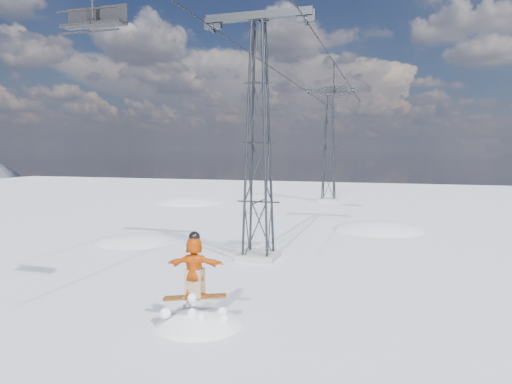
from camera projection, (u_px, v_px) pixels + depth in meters
The scene contains 8 objects.
ground at pixel (162, 316), 14.30m from camera, with size 120.00×120.00×0.00m, color white.
snow_terrain at pixel (238, 333), 36.82m from camera, with size 39.00×37.00×22.00m.
lift_tower_near at pixel (258, 144), 21.19m from camera, with size 5.20×1.80×11.43m.
lift_tower_far at pixel (329, 147), 45.05m from camera, with size 5.20×1.80×11.43m.
haul_cables at pixel (305, 68), 31.66m from camera, with size 4.46×51.00×0.06m.
snowboarder_jump at pixel (200, 376), 13.78m from camera, with size 4.40×4.40×6.81m.
lift_chair_near at pixel (94, 18), 12.88m from camera, with size 1.95×0.56×2.42m.
lift_chair_mid at pixel (334, 91), 29.93m from camera, with size 1.84×0.53×2.28m.
Camera 1 is at (6.77, -12.45, 5.22)m, focal length 32.00 mm.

